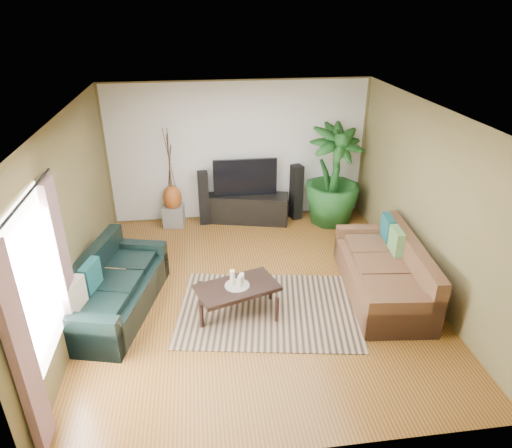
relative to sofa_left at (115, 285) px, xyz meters
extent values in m
plane|color=brown|center=(2.03, 0.19, -0.42)|extent=(5.50, 5.50, 0.00)
plane|color=white|center=(2.03, 0.19, 2.28)|extent=(5.50, 5.50, 0.00)
plane|color=brown|center=(2.03, 2.94, 0.93)|extent=(5.00, 0.00, 5.00)
plane|color=brown|center=(2.03, -2.56, 0.93)|extent=(5.00, 0.00, 5.00)
plane|color=brown|center=(-0.47, 0.19, 0.92)|extent=(0.00, 5.50, 5.50)
plane|color=brown|center=(4.53, 0.19, 0.92)|extent=(0.00, 5.50, 5.50)
plane|color=white|center=(2.03, 2.93, 0.93)|extent=(4.90, 0.00, 4.90)
plane|color=white|center=(-0.45, -1.41, 0.97)|extent=(0.00, 1.80, 1.80)
cube|color=gray|center=(-0.40, -2.16, 0.72)|extent=(0.08, 0.35, 2.20)
cube|color=gray|center=(-0.40, -0.66, 0.72)|extent=(0.08, 0.35, 2.20)
cylinder|color=black|center=(-0.40, -1.41, 1.87)|extent=(0.03, 1.90, 0.03)
cube|color=black|center=(0.00, 0.00, 0.00)|extent=(1.37, 2.21, 0.85)
cube|color=brown|center=(3.86, -0.06, 0.00)|extent=(1.22, 2.30, 0.85)
cube|color=#9D7B5C|center=(2.12, -0.27, -0.42)|extent=(2.79, 2.18, 0.01)
cube|color=black|center=(1.68, -0.28, -0.20)|extent=(1.24, 0.92, 0.45)
cylinder|color=#989893|center=(1.68, -0.28, 0.03)|extent=(0.34, 0.34, 0.02)
cylinder|color=white|center=(1.62, -0.25, 0.15)|extent=(0.07, 0.07, 0.22)
cylinder|color=beige|center=(1.72, -0.32, 0.13)|extent=(0.07, 0.07, 0.17)
cylinder|color=white|center=(1.75, -0.22, 0.11)|extent=(0.07, 0.07, 0.14)
cube|color=black|center=(2.12, 2.69, -0.15)|extent=(1.74, 0.88, 0.56)
cube|color=black|center=(2.12, 2.69, 0.49)|extent=(1.23, 0.07, 0.72)
cube|color=black|center=(1.31, 2.69, 0.11)|extent=(0.20, 0.22, 1.07)
cube|color=black|center=(3.14, 2.69, 0.13)|extent=(0.26, 0.27, 1.11)
imported|color=#18481A|center=(3.79, 2.43, 0.54)|extent=(1.29, 1.29, 1.92)
cylinder|color=black|center=(3.79, 2.43, -0.29)|extent=(0.36, 0.36, 0.28)
cube|color=gray|center=(0.71, 2.69, -0.23)|extent=(0.42, 0.42, 0.39)
ellipsoid|color=#974A1B|center=(0.71, 2.69, 0.15)|extent=(0.36, 0.36, 0.50)
cube|color=brown|center=(0.02, 0.53, -0.17)|extent=(0.53, 0.53, 0.52)
camera|label=1|loc=(1.25, -5.51, 3.56)|focal=32.00mm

